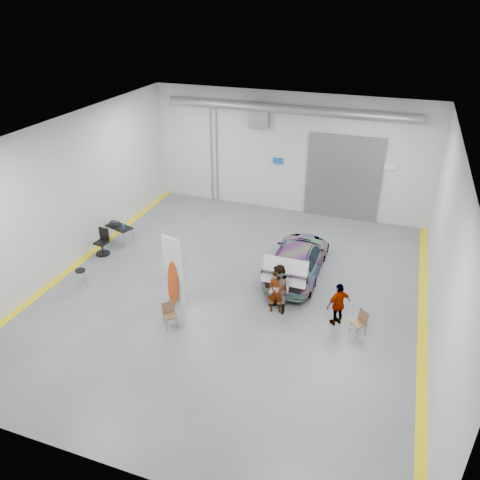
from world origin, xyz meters
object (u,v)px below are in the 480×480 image
(person_c, at_px, (339,304))
(surfboard_display, at_px, (174,277))
(person_b, at_px, (279,289))
(office_chair, at_px, (103,243))
(folding_chair_near, at_px, (171,320))
(sedan_car, at_px, (298,258))
(shop_stool, at_px, (82,279))
(work_table, at_px, (118,226))
(person_a, at_px, (276,291))
(folding_chair_far, at_px, (358,327))

(person_c, bearing_deg, surfboard_display, -35.96)
(person_b, height_order, office_chair, person_b)
(surfboard_display, distance_m, folding_chair_near, 1.56)
(sedan_car, height_order, surfboard_display, surfboard_display)
(person_b, distance_m, shop_stool, 7.61)
(sedan_car, bearing_deg, shop_stool, 25.97)
(folding_chair_near, distance_m, work_table, 6.87)
(person_b, xyz_separation_m, office_chair, (-8.27, 1.50, -0.43))
(sedan_car, relative_size, surfboard_display, 1.64)
(shop_stool, bearing_deg, person_a, 7.87)
(folding_chair_far, height_order, work_table, work_table)
(person_b, relative_size, shop_stool, 2.38)
(person_a, height_order, folding_chair_far, person_a)
(person_a, xyz_separation_m, folding_chair_far, (2.92, -0.35, -0.55))
(person_b, bearing_deg, shop_stool, -141.36)
(surfboard_display, relative_size, shop_stool, 3.75)
(work_table, distance_m, office_chair, 1.20)
(person_a, xyz_separation_m, work_table, (-8.11, 2.66, -0.05))
(sedan_car, xyz_separation_m, person_c, (2.04, -2.72, 0.10))
(person_b, height_order, work_table, person_b)
(person_a, height_order, person_b, person_b)
(person_b, relative_size, folding_chair_far, 2.10)
(surfboard_display, xyz_separation_m, shop_stool, (-3.91, -0.18, -0.80))
(office_chair, bearing_deg, person_c, -2.85)
(person_a, relative_size, folding_chair_near, 1.86)
(surfboard_display, height_order, office_chair, surfboard_display)
(person_a, relative_size, office_chair, 1.44)
(person_b, bearing_deg, folding_chair_near, -116.81)
(person_b, height_order, folding_chair_far, person_b)
(person_c, distance_m, work_table, 10.63)
(sedan_car, distance_m, person_a, 2.72)
(person_b, bearing_deg, office_chair, -159.38)
(sedan_car, xyz_separation_m, folding_chair_far, (2.78, -3.07, -0.42))
(person_c, bearing_deg, sedan_car, -97.49)
(surfboard_display, bearing_deg, person_b, 27.16)
(folding_chair_near, height_order, shop_stool, folding_chair_near)
(person_b, xyz_separation_m, work_table, (-8.21, 2.66, -0.15))
(sedan_car, distance_m, surfboard_display, 5.13)
(person_a, distance_m, folding_chair_far, 2.99)
(work_table, bearing_deg, office_chair, -92.95)
(sedan_car, height_order, folding_chair_near, sedan_car)
(folding_chair_far, relative_size, work_table, 0.65)
(work_table, bearing_deg, person_c, -14.52)
(sedan_car, relative_size, folding_chair_near, 5.40)
(office_chair, bearing_deg, person_b, -4.88)
(surfboard_display, xyz_separation_m, work_table, (-4.59, 3.51, -0.41))
(sedan_car, height_order, folding_chair_far, sedan_car)
(folding_chair_near, xyz_separation_m, folding_chair_far, (6.05, 1.70, -0.00))
(sedan_car, height_order, office_chair, sedan_car)
(person_c, bearing_deg, work_table, -58.93)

